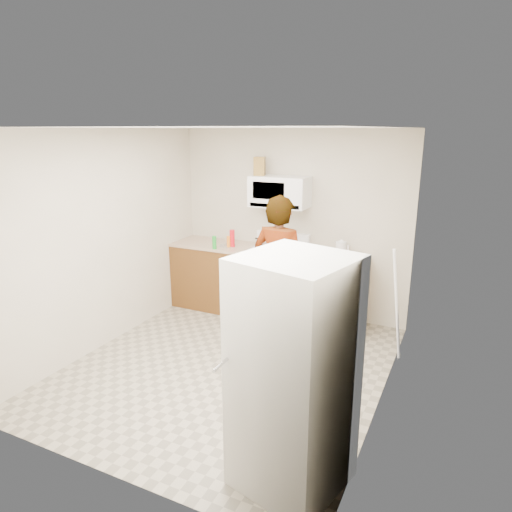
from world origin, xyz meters
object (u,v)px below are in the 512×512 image
Objects in this scene: kettle at (341,248)px; person at (279,273)px; gas_range at (275,283)px; saucepan at (270,243)px; fridge at (294,375)px; microwave at (280,192)px.

person is at bearing -117.40° from kettle.
kettle is at bearing 12.43° from gas_range.
saucepan is at bearing -177.75° from kettle.
kettle reaches higher than saucepan.
person is at bearing 129.23° from fridge.
kettle is (-0.47, 2.91, 0.17)m from fridge.
kettle is at bearing 3.87° from microwave.
saucepan is at bearing 138.80° from gas_range.
microwave reaches higher than kettle.
gas_range is at bearing -41.20° from saucepan.
person reaches higher than fridge.
fridge is at bearing -83.23° from kettle.
microwave is 3.74× the size of saucepan.
kettle is (0.84, 0.06, -0.68)m from microwave.
fridge is (1.31, -2.73, 0.36)m from gas_range.
microwave is 0.70m from saucepan.
microwave is 0.42× the size of person.
saucepan is (-0.51, 0.89, 0.11)m from person.
fridge is 2.96m from kettle.
kettle is (0.45, 0.97, 0.12)m from person.
microwave reaches higher than gas_range.
microwave is at bearing -62.01° from person.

